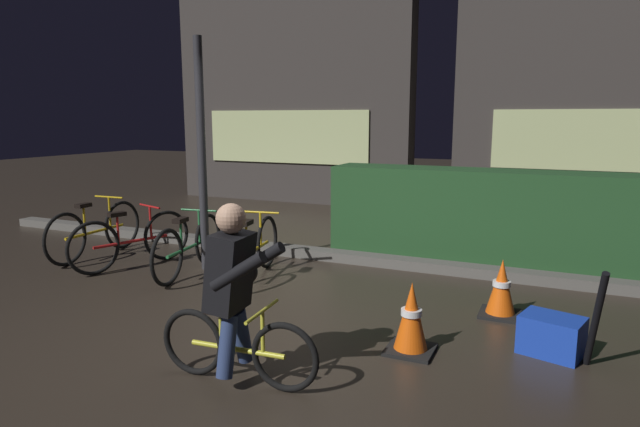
{
  "coord_description": "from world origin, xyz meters",
  "views": [
    {
      "loc": [
        2.26,
        -4.0,
        1.79
      ],
      "look_at": [
        0.2,
        0.6,
        0.9
      ],
      "focal_mm": 30.37,
      "sensor_mm": 36.0,
      "label": 1
    }
  ],
  "objects": [
    {
      "name": "parked_bike_leftmost",
      "position": [
        -3.23,
        1.1,
        0.35
      ],
      "size": [
        0.46,
        1.65,
        0.76
      ],
      "rotation": [
        0.0,
        0.0,
        1.61
      ],
      "color": "black",
      "rests_on": "ground"
    },
    {
      "name": "storefront_right",
      "position": [
        2.77,
        7.2,
        2.0
      ],
      "size": [
        5.05,
        0.54,
        4.02
      ],
      "color": "#383330",
      "rests_on": "ground"
    },
    {
      "name": "parked_bike_center_left",
      "position": [
        -1.61,
        0.94,
        0.33
      ],
      "size": [
        0.46,
        1.56,
        0.72
      ],
      "rotation": [
        0.0,
        0.0,
        1.71
      ],
      "color": "black",
      "rests_on": "ground"
    },
    {
      "name": "parked_bike_center_right",
      "position": [
        -0.85,
        1.09,
        0.33
      ],
      "size": [
        0.46,
        1.57,
        0.73
      ],
      "rotation": [
        0.0,
        0.0,
        1.73
      ],
      "color": "black",
      "rests_on": "ground"
    },
    {
      "name": "hedge_row",
      "position": [
        1.8,
        3.1,
        0.57
      ],
      "size": [
        4.8,
        0.7,
        1.14
      ],
      "primitive_type": "cube",
      "color": "#214723",
      "rests_on": "ground"
    },
    {
      "name": "traffic_cone_far",
      "position": [
        1.84,
        1.0,
        0.25
      ],
      "size": [
        0.36,
        0.36,
        0.53
      ],
      "color": "black",
      "rests_on": "ground"
    },
    {
      "name": "street_post",
      "position": [
        -1.58,
        1.2,
        1.35
      ],
      "size": [
        0.1,
        0.1,
        2.7
      ],
      "primitive_type": "cylinder",
      "color": "#2D2D33",
      "rests_on": "ground"
    },
    {
      "name": "sidewalk_curb",
      "position": [
        0.0,
        2.2,
        0.06
      ],
      "size": [
        12.0,
        0.24,
        0.12
      ],
      "primitive_type": "cube",
      "color": "#56544F",
      "rests_on": "ground"
    },
    {
      "name": "storefront_left",
      "position": [
        -3.11,
        6.5,
        2.33
      ],
      "size": [
        5.28,
        0.54,
        4.69
      ],
      "color": "#383330",
      "rests_on": "ground"
    },
    {
      "name": "traffic_cone_near",
      "position": [
        1.28,
        -0.1,
        0.27
      ],
      "size": [
        0.36,
        0.36,
        0.56
      ],
      "color": "black",
      "rests_on": "ground"
    },
    {
      "name": "ground_plane",
      "position": [
        0.0,
        0.0,
        0.0
      ],
      "size": [
        40.0,
        40.0,
        0.0
      ],
      "primitive_type": "plane",
      "color": "#2D261E"
    },
    {
      "name": "closed_umbrella",
      "position": [
        2.55,
        0.05,
        0.4
      ],
      "size": [
        0.1,
        0.39,
        0.8
      ],
      "primitive_type": "cylinder",
      "rotation": [
        0.0,
        0.41,
        4.85
      ],
      "color": "black",
      "rests_on": "ground"
    },
    {
      "name": "cyclist",
      "position": [
        0.31,
        -1.05,
        0.63
      ],
      "size": [
        1.19,
        0.5,
        1.25
      ],
      "rotation": [
        0.0,
        0.0,
        0.06
      ],
      "color": "black",
      "rests_on": "ground"
    },
    {
      "name": "parked_bike_left_mid",
      "position": [
        -2.43,
        0.9,
        0.33
      ],
      "size": [
        0.59,
        1.51,
        0.73
      ],
      "rotation": [
        0.0,
        0.0,
        1.24
      ],
      "color": "black",
      "rests_on": "ground"
    },
    {
      "name": "blue_crate",
      "position": [
        2.28,
        0.3,
        0.15
      ],
      "size": [
        0.51,
        0.43,
        0.3
      ],
      "primitive_type": "cube",
      "rotation": [
        0.0,
        0.0,
        -0.27
      ],
      "color": "#193DB7",
      "rests_on": "ground"
    }
  ]
}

